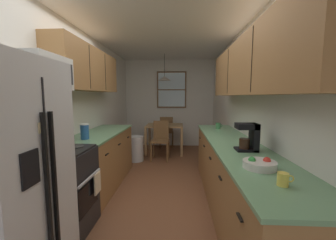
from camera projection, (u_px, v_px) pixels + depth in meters
ground_plane at (163, 179)px, 3.76m from camera, size 12.00×12.00×0.00m
wall_left at (87, 108)px, 3.69m from camera, size 0.10×9.00×2.55m
wall_right at (241, 109)px, 3.55m from camera, size 0.10×9.00×2.55m
wall_back at (169, 103)px, 6.25m from camera, size 4.40×0.10×2.55m
ceiling_slab at (162, 30)px, 3.47m from camera, size 4.40×9.00×0.08m
refrigerator at (2, 184)px, 1.46m from camera, size 0.72×0.77×1.75m
stove_range at (59, 191)px, 2.24m from camera, size 0.66×0.66×1.10m
microwave_over_range at (41, 73)px, 2.10m from camera, size 0.39×0.58×0.35m
counter_left at (101, 159)px, 3.47m from camera, size 0.64×1.82×0.90m
upper_cabinets_left at (88, 70)px, 3.26m from camera, size 0.33×1.90×0.65m
counter_right at (234, 177)px, 2.67m from camera, size 0.64×3.30×0.90m
upper_cabinets_right at (251, 67)px, 2.46m from camera, size 0.33×2.98×0.67m
dining_table at (165, 129)px, 5.47m from camera, size 0.95×0.75×0.74m
dining_chair_near at (161, 138)px, 4.91m from camera, size 0.42×0.42×0.90m
dining_chair_far at (166, 130)px, 6.06m from camera, size 0.43×0.43×0.90m
pendant_light at (164, 78)px, 5.32m from camera, size 0.32×0.32×0.66m
back_window at (172, 90)px, 6.13m from camera, size 0.86×0.05×1.06m
trash_bin at (136, 149)px, 4.79m from camera, size 0.35×0.35×0.57m
storage_canister at (85, 131)px, 2.85m from camera, size 0.11×0.11×0.21m
dish_towel at (97, 183)px, 2.38m from camera, size 0.02×0.16×0.24m
coffee_maker at (249, 136)px, 2.23m from camera, size 0.22×0.18×0.30m
mug_by_coffeemaker at (218, 126)px, 3.76m from camera, size 0.12×0.08×0.11m
mug_spare at (283, 179)px, 1.36m from camera, size 0.11×0.07×0.09m
fruit_bowl at (260, 164)px, 1.70m from camera, size 0.26×0.26×0.09m
table_serving_bowl at (164, 124)px, 5.43m from camera, size 0.18×0.18×0.06m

